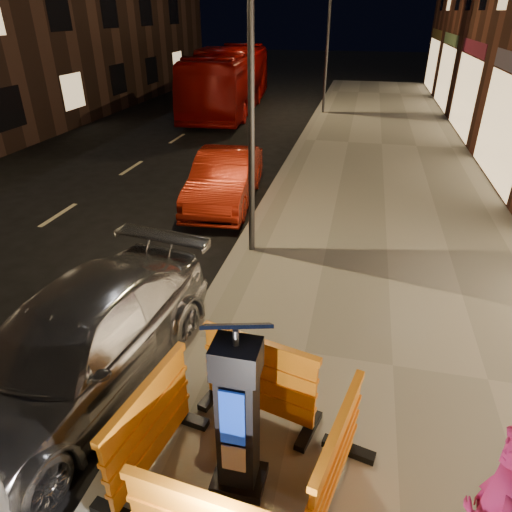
% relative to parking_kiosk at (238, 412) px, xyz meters
% --- Properties ---
extents(ground_plane, '(120.00, 120.00, 0.00)m').
position_rel_parking_kiosk_xyz_m(ground_plane, '(-1.36, 2.21, -1.17)').
color(ground_plane, black).
rests_on(ground_plane, ground).
extents(sidewalk, '(6.00, 60.00, 0.15)m').
position_rel_parking_kiosk_xyz_m(sidewalk, '(1.64, 2.21, -1.10)').
color(sidewalk, gray).
rests_on(sidewalk, ground).
extents(kerb, '(0.30, 60.00, 0.15)m').
position_rel_parking_kiosk_xyz_m(kerb, '(-1.36, 2.21, -1.10)').
color(kerb, slate).
rests_on(kerb, ground).
extents(parking_kiosk, '(0.76, 0.76, 2.05)m').
position_rel_parking_kiosk_xyz_m(parking_kiosk, '(0.00, 0.00, 0.00)').
color(parking_kiosk, black).
rests_on(parking_kiosk, sidewalk).
extents(barrier_back, '(1.57, 0.94, 1.14)m').
position_rel_parking_kiosk_xyz_m(barrier_back, '(0.00, 0.95, -0.45)').
color(barrier_back, orange).
rests_on(barrier_back, sidewalk).
extents(barrier_kerbside, '(0.83, 1.54, 1.14)m').
position_rel_parking_kiosk_xyz_m(barrier_kerbside, '(-0.95, 0.00, -0.45)').
color(barrier_kerbside, orange).
rests_on(barrier_kerbside, sidewalk).
extents(barrier_bldgside, '(0.92, 1.57, 1.14)m').
position_rel_parking_kiosk_xyz_m(barrier_bldgside, '(0.95, 0.00, -0.45)').
color(barrier_bldgside, orange).
rests_on(barrier_bldgside, sidewalk).
extents(car_silver, '(2.61, 5.00, 1.38)m').
position_rel_parking_kiosk_xyz_m(car_silver, '(-2.46, 1.00, -1.17)').
color(car_silver, '#9F9FA4').
rests_on(car_silver, ground).
extents(car_red, '(1.78, 4.23, 1.36)m').
position_rel_parking_kiosk_xyz_m(car_red, '(-2.48, 7.93, -1.17)').
color(car_red, maroon).
rests_on(car_red, ground).
extents(bus_doubledecker, '(3.47, 11.01, 3.02)m').
position_rel_parking_kiosk_xyz_m(bus_doubledecker, '(-5.85, 20.22, -1.17)').
color(bus_doubledecker, '#7E0503').
rests_on(bus_doubledecker, ground).
extents(street_lamp_mid, '(0.12, 0.12, 6.00)m').
position_rel_parking_kiosk_xyz_m(street_lamp_mid, '(-1.11, 5.21, 1.98)').
color(street_lamp_mid, '#3F3F44').
rests_on(street_lamp_mid, sidewalk).
extents(street_lamp_far, '(0.12, 0.12, 6.00)m').
position_rel_parking_kiosk_xyz_m(street_lamp_far, '(-1.11, 20.21, 1.98)').
color(street_lamp_far, '#3F3F44').
rests_on(street_lamp_far, sidewalk).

